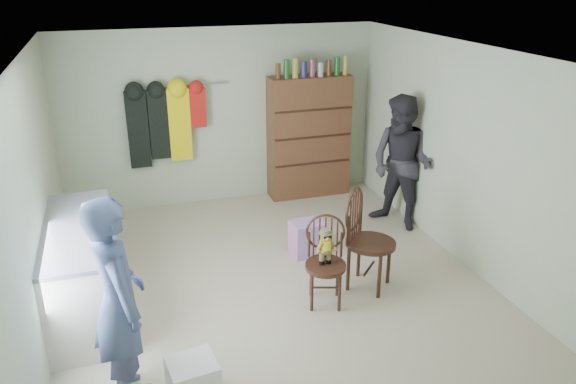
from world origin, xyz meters
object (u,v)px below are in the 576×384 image
object	(u,v)px
dresser	(309,136)
counter	(82,270)
chair_front	(325,254)
chair_far	(365,235)

from	to	relation	value
dresser	counter	bearing A→B (deg)	-144.32
chair_front	chair_far	bearing A→B (deg)	36.30
counter	chair_front	xyz separation A→B (m)	(2.35, -0.57, 0.07)
chair_far	dresser	xyz separation A→B (m)	(0.34, 2.70, 0.31)
chair_far	dresser	bearing A→B (deg)	36.91
chair_far	dresser	world-z (taller)	dresser
chair_far	chair_front	bearing A→B (deg)	151.79
counter	dresser	world-z (taller)	dresser
counter	chair_far	xyz separation A→B (m)	(2.86, -0.40, 0.13)
counter	chair_far	size ratio (longest dim) A/B	1.65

